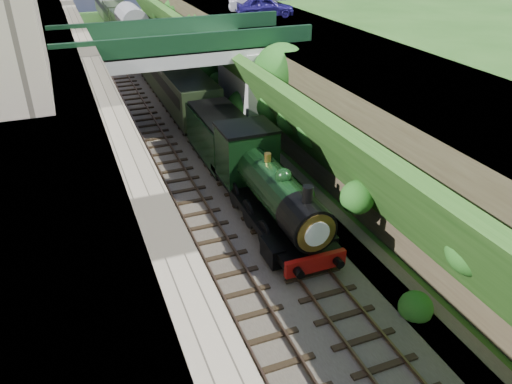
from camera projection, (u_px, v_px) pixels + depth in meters
name	position (u px, v px, depth m)	size (l,w,h in m)	color
trackbed	(195.00, 152.00, 31.90)	(10.00, 90.00, 0.20)	#473F38
retaining_wall	(98.00, 113.00, 28.49)	(1.00, 90.00, 7.00)	#756B56
street_plateau_left	(32.00, 121.00, 27.36)	(6.00, 90.00, 7.00)	#262628
street_plateau_right	(329.00, 90.00, 33.50)	(8.00, 90.00, 6.25)	#262628
embankment_slope	(276.00, 111.00, 31.02)	(4.50, 90.00, 6.39)	#1E4714
track_left	(163.00, 155.00, 31.18)	(2.50, 90.00, 0.20)	black
track_right	(212.00, 148.00, 32.21)	(2.50, 90.00, 0.20)	black
road_bridge	(189.00, 74.00, 33.54)	(16.00, 6.40, 7.25)	gray
tree	(282.00, 74.00, 31.46)	(3.60, 3.80, 6.60)	black
car_blue	(265.00, 7.00, 39.94)	(1.86, 4.63, 1.58)	navy
car_silver	(254.00, 4.00, 41.74)	(1.47, 4.21, 1.39)	silver
locomotive	(269.00, 189.00, 23.82)	(3.10, 10.22, 3.83)	black
tender	(221.00, 139.00, 29.95)	(2.70, 6.00, 3.05)	black
coach_front	(172.00, 77.00, 40.01)	(2.90, 18.00, 3.70)	black
coach_middle	(133.00, 33.00, 55.34)	(2.90, 18.00, 3.70)	black
coach_rear	(111.00, 8.00, 70.66)	(2.90, 18.00, 3.70)	black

